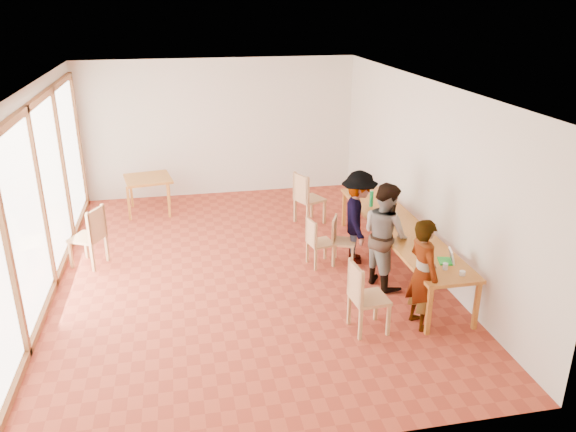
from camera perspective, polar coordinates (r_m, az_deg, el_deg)
ground at (r=9.31m, az=-4.51°, el=-5.46°), size 8.00×8.00×0.00m
wall_back at (r=12.59m, az=-6.97°, el=8.86°), size 6.00×0.10×3.00m
wall_front at (r=5.13m, az=0.59°, el=-10.34°), size 6.00×0.10×3.00m
wall_right at (r=9.53m, az=13.46°, el=4.35°), size 0.10×8.00×3.00m
window_wall at (r=8.94m, az=-24.00°, el=1.92°), size 0.10×8.00×3.00m
ceiling at (r=8.40m, az=-5.12°, el=13.25°), size 6.00×8.00×0.04m
communal_table at (r=9.24m, az=11.26°, el=-1.27°), size 0.80×4.00×0.75m
side_table at (r=11.87m, az=-14.03°, el=3.44°), size 0.90×0.90×0.75m
chair_near at (r=7.47m, az=7.57°, el=-7.52°), size 0.50×0.50×0.53m
chair_mid at (r=9.23m, az=2.86°, el=-2.19°), size 0.45×0.45×0.44m
chair_far at (r=9.37m, az=5.22°, el=-1.97°), size 0.50×0.50×0.43m
chair_empty at (r=10.90m, az=1.78°, el=2.30°), size 0.64×0.64×0.55m
chair_spare at (r=9.72m, az=-19.30°, el=-1.42°), size 0.64×0.64×0.54m
person_near at (r=7.67m, az=13.53°, el=-5.73°), size 0.45×0.61×1.55m
person_mid at (r=8.65m, az=9.83°, el=-1.90°), size 0.83×0.95×1.65m
person_far at (r=9.36m, az=7.15°, el=-0.14°), size 0.82×1.13×1.58m
laptop_near at (r=8.12m, az=15.96°, el=-4.18°), size 0.25×0.27×0.20m
laptop_mid at (r=9.33m, az=10.42°, el=-0.29°), size 0.25×0.27×0.20m
laptop_far at (r=9.88m, az=10.08°, el=0.94°), size 0.23×0.25×0.18m
yellow_mug at (r=7.82m, az=13.50°, el=-5.01°), size 0.14×0.14×0.09m
green_bottle at (r=9.95m, az=8.47°, el=1.74°), size 0.07×0.07×0.28m
clear_glass at (r=7.91m, az=15.69°, el=-4.95°), size 0.07×0.07×0.09m
condiment_cup at (r=7.82m, az=17.28°, el=-5.57°), size 0.08×0.08×0.06m
pink_phone at (r=10.70m, az=8.10°, el=2.41°), size 0.05×0.10×0.01m
black_pouch at (r=9.59m, az=9.63°, el=0.29°), size 0.16×0.26×0.09m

